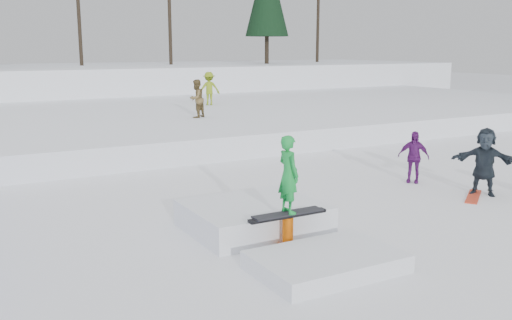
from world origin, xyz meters
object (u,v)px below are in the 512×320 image
walker_ygreen (209,89)px  jib_rail_feature (272,224)px  walker_olive (196,99)px  spectator_purple (413,157)px  spectator_dark (485,162)px

walker_ygreen → jib_rail_feature: size_ratio=0.37×
walker_olive → jib_rail_feature: 13.08m
walker_olive → spectator_purple: 10.48m
jib_rail_feature → spectator_dark: bearing=2.9°
spectator_purple → jib_rail_feature: size_ratio=0.32×
walker_ygreen → spectator_purple: (-0.65, -14.68, -0.91)m
walker_ygreen → spectator_dark: (-0.07, -16.52, -0.77)m
walker_ygreen → jib_rail_feature: walker_ygreen is taller
walker_olive → spectator_dark: size_ratio=0.92×
walker_ygreen → walker_olive: bearing=74.9°
spectator_purple → jib_rail_feature: bearing=-108.4°
walker_ygreen → jib_rail_feature: (-6.44, -16.85, -1.31)m
spectator_purple → spectator_dark: size_ratio=0.84×
walker_ygreen → spectator_dark: walker_ygreen is taller
spectator_dark → walker_ygreen: bearing=143.5°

